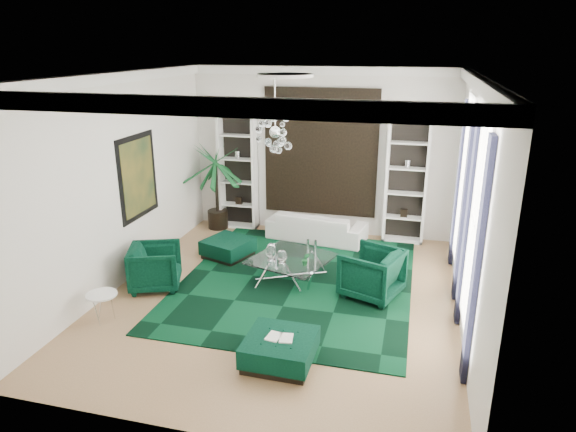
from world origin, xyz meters
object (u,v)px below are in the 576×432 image
(coffee_table, at_px, (291,269))
(ottoman_front, at_px, (280,350))
(palm, at_px, (216,175))
(ottoman_side, at_px, (228,248))
(armchair_right, at_px, (372,273))
(sofa, at_px, (317,226))
(armchair_left, at_px, (155,267))
(side_table, at_px, (103,308))

(coffee_table, xyz_separation_m, ottoman_front, (0.48, -2.59, -0.04))
(palm, bearing_deg, ottoman_front, -59.71)
(coffee_table, bearing_deg, ottoman_side, 153.71)
(armchair_right, xyz_separation_m, coffee_table, (-1.51, 0.26, -0.21))
(sofa, height_order, armchair_left, armchair_left)
(armchair_left, xyz_separation_m, ottoman_side, (0.77, 1.66, -0.21))
(armchair_left, xyz_separation_m, armchair_right, (3.84, 0.64, 0.03))
(ottoman_front, bearing_deg, armchair_right, 66.08)
(side_table, bearing_deg, coffee_table, 40.70)
(coffee_table, xyz_separation_m, palm, (-2.44, 2.41, 1.09))
(side_table, bearing_deg, palm, 88.42)
(ottoman_side, bearing_deg, ottoman_front, -58.71)
(sofa, distance_m, coffee_table, 2.22)
(ottoman_side, xyz_separation_m, palm, (-0.88, 1.64, 1.13))
(ottoman_side, relative_size, side_table, 1.78)
(sofa, bearing_deg, ottoman_front, 103.45)
(coffee_table, distance_m, ottoman_side, 1.74)
(sofa, bearing_deg, armchair_left, 60.97)
(coffee_table, distance_m, ottoman_front, 2.63)
(sofa, relative_size, palm, 0.83)
(armchair_right, height_order, palm, palm)
(sofa, relative_size, coffee_table, 1.66)
(sofa, xyz_separation_m, ottoman_front, (0.44, -4.80, -0.13))
(armchair_right, xyz_separation_m, palm, (-3.95, 2.66, 0.89))
(coffee_table, distance_m, palm, 3.59)
(coffee_table, height_order, palm, palm)
(palm, bearing_deg, armchair_right, -33.97)
(armchair_left, xyz_separation_m, coffee_table, (2.32, 0.89, -0.18))
(armchair_right, bearing_deg, sofa, -129.13)
(ottoman_side, height_order, palm, palm)
(armchair_left, distance_m, coffee_table, 2.50)
(ottoman_front, bearing_deg, sofa, 95.24)
(sofa, height_order, palm, palm)
(coffee_table, relative_size, ottoman_front, 1.40)
(ottoman_front, relative_size, palm, 0.36)
(armchair_right, distance_m, coffee_table, 1.55)
(armchair_right, height_order, side_table, armchair_right)
(ottoman_side, bearing_deg, side_table, -108.63)
(sofa, xyz_separation_m, armchair_right, (1.47, -2.47, 0.11))
(armchair_right, xyz_separation_m, ottoman_front, (-1.03, -2.33, -0.24))
(ottoman_front, xyz_separation_m, side_table, (-3.04, 0.38, 0.04))
(armchair_right, distance_m, palm, 4.84)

